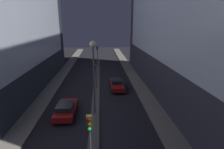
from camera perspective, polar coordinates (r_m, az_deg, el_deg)
The scene contains 7 objects.
median_strip at distance 28.16m, azimuth -5.04°, elevation -3.10°, with size 0.95×39.77×0.13m.
traffic_light_near at distance 10.67m, azimuth -7.27°, elevation -18.64°, with size 0.32×0.42×4.36m.
traffic_light_mid at distance 25.29m, azimuth -5.30°, elevation 2.38°, with size 0.32×0.42×4.36m.
traffic_light_far at distance 39.62m, azimuth -4.83°, elevation 7.50°, with size 0.32×0.42×4.36m.
street_lamp at distance 17.24m, azimuth -6.09°, elevation 4.56°, with size 0.63×0.63×7.71m.
car_left_lane at distance 19.38m, azimuth -14.83°, elevation -10.86°, with size 1.91×4.50×1.44m.
car_right_lane at distance 25.89m, azimuth 1.62°, elevation -3.20°, with size 1.76×4.57×1.48m.
Camera 1 is at (0.70, -5.65, 9.45)m, focal length 28.00 mm.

